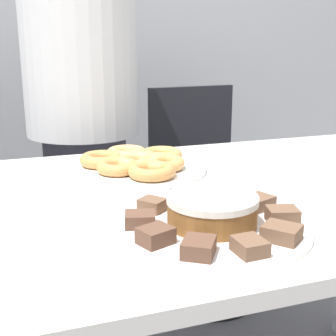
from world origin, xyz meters
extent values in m
cube|color=silver|center=(0.00, 0.00, 0.76)|extent=(1.81, 0.86, 0.03)
cylinder|color=#383842|center=(-0.06, 0.75, 0.39)|extent=(0.30, 0.30, 0.77)
cylinder|color=silver|center=(-0.06, 0.75, 1.08)|extent=(0.40, 0.40, 0.61)
cylinder|color=black|center=(0.47, 0.79, 0.01)|extent=(0.44, 0.44, 0.01)
cylinder|color=#262626|center=(0.47, 0.79, 0.23)|extent=(0.06, 0.06, 0.43)
cube|color=black|center=(0.47, 0.79, 0.46)|extent=(0.47, 0.47, 0.04)
cube|color=black|center=(0.46, 0.99, 0.69)|extent=(0.40, 0.05, 0.42)
cylinder|color=white|center=(0.01, -0.21, 0.78)|extent=(0.35, 0.35, 0.01)
cylinder|color=white|center=(-0.01, 0.20, 0.78)|extent=(0.35, 0.35, 0.01)
cylinder|color=brown|center=(0.01, -0.21, 0.80)|extent=(0.16, 0.16, 0.04)
cylinder|color=white|center=(0.01, -0.21, 0.83)|extent=(0.16, 0.16, 0.01)
cube|color=brown|center=(-0.07, -0.11, 0.79)|extent=(0.06, 0.06, 0.02)
cube|color=brown|center=(-0.11, -0.18, 0.79)|extent=(0.06, 0.06, 0.02)
cube|color=brown|center=(-0.10, -0.26, 0.80)|extent=(0.06, 0.06, 0.03)
cube|color=brown|center=(-0.06, -0.32, 0.80)|extent=(0.07, 0.07, 0.03)
cube|color=brown|center=(0.02, -0.34, 0.79)|extent=(0.05, 0.05, 0.02)
cube|color=brown|center=(0.09, -0.31, 0.80)|extent=(0.07, 0.08, 0.03)
cube|color=brown|center=(0.14, -0.25, 0.80)|extent=(0.06, 0.06, 0.03)
cube|color=brown|center=(0.13, -0.17, 0.79)|extent=(0.07, 0.06, 0.02)
cube|color=brown|center=(0.08, -0.11, 0.80)|extent=(0.07, 0.07, 0.03)
cube|color=brown|center=(0.01, -0.09, 0.79)|extent=(0.04, 0.05, 0.02)
torus|color=#E5AD66|center=(-0.01, 0.20, 0.80)|extent=(0.11, 0.11, 0.03)
torus|color=#E5AD66|center=(-0.01, 0.29, 0.80)|extent=(0.11, 0.11, 0.03)
torus|color=#D18E4C|center=(-0.09, 0.25, 0.80)|extent=(0.11, 0.11, 0.03)
torus|color=#D18E4C|center=(-0.07, 0.17, 0.80)|extent=(0.11, 0.11, 0.03)
torus|color=#D18E4C|center=(0.00, 0.10, 0.80)|extent=(0.11, 0.11, 0.03)
torus|color=tan|center=(0.04, 0.17, 0.80)|extent=(0.12, 0.12, 0.03)
torus|color=tan|center=(0.07, 0.24, 0.80)|extent=(0.11, 0.11, 0.03)
camera|label=1|loc=(-0.31, -0.92, 1.10)|focal=50.00mm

